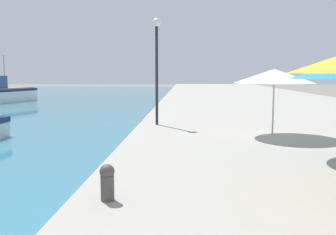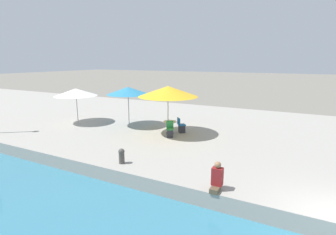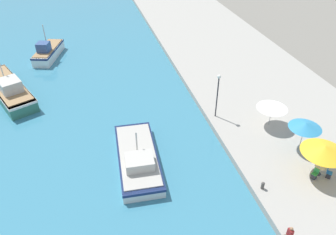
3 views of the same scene
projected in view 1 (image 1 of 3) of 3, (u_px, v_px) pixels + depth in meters
name	position (u px, v px, depth m)	size (l,w,h in m)	color
quay_promenade	(249.00, 101.00, 35.01)	(16.00, 90.00, 0.64)	#A39E93
fishing_boat_far	(4.00, 93.00, 36.63)	(4.14, 7.10, 4.59)	white
cafe_umbrella_striped	(274.00, 76.00, 13.28)	(2.87, 2.87, 2.39)	#B7B7B7
mooring_bollard	(107.00, 181.00, 6.56)	(0.26, 0.26, 0.65)	#4C4742
lamppost	(157.00, 53.00, 16.01)	(0.36, 0.36, 4.56)	#232328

